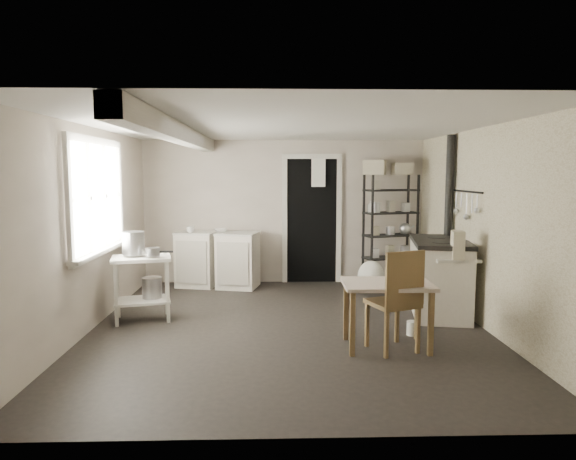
{
  "coord_description": "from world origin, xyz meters",
  "views": [
    {
      "loc": [
        -0.18,
        -5.77,
        1.78
      ],
      "look_at": [
        0.0,
        0.3,
        1.1
      ],
      "focal_mm": 32.0,
      "sensor_mm": 36.0,
      "label": 1
    }
  ],
  "objects_px": {
    "base_cabinets": "(218,257)",
    "flour_sack": "(371,277)",
    "chair": "(392,303)",
    "stockpot": "(133,243)",
    "shelf_rack": "(390,226)",
    "stove": "(439,279)",
    "work_table": "(387,311)",
    "prep_table": "(142,288)"
  },
  "relations": [
    {
      "from": "base_cabinets",
      "to": "flour_sack",
      "type": "relative_size",
      "value": 2.75
    },
    {
      "from": "base_cabinets",
      "to": "chair",
      "type": "bearing_deg",
      "value": -42.86
    },
    {
      "from": "stockpot",
      "to": "shelf_rack",
      "type": "xyz_separation_m",
      "value": [
        3.5,
        1.73,
        0.01
      ]
    },
    {
      "from": "stove",
      "to": "work_table",
      "type": "xyz_separation_m",
      "value": [
        -0.94,
        -1.24,
        -0.06
      ]
    },
    {
      "from": "base_cabinets",
      "to": "chair",
      "type": "relative_size",
      "value": 1.27
    },
    {
      "from": "shelf_rack",
      "to": "base_cabinets",
      "type": "bearing_deg",
      "value": 161.1
    },
    {
      "from": "flour_sack",
      "to": "prep_table",
      "type": "bearing_deg",
      "value": -155.94
    },
    {
      "from": "prep_table",
      "to": "shelf_rack",
      "type": "xyz_separation_m",
      "value": [
        3.41,
        1.75,
        0.55
      ]
    },
    {
      "from": "flour_sack",
      "to": "base_cabinets",
      "type": "bearing_deg",
      "value": 168.42
    },
    {
      "from": "prep_table",
      "to": "work_table",
      "type": "xyz_separation_m",
      "value": [
        2.74,
        -1.06,
        -0.02
      ]
    },
    {
      "from": "stockpot",
      "to": "shelf_rack",
      "type": "height_order",
      "value": "shelf_rack"
    },
    {
      "from": "prep_table",
      "to": "base_cabinets",
      "type": "distance_m",
      "value": 1.97
    },
    {
      "from": "stove",
      "to": "chair",
      "type": "height_order",
      "value": "chair"
    },
    {
      "from": "stove",
      "to": "chair",
      "type": "distance_m",
      "value": 1.6
    },
    {
      "from": "base_cabinets",
      "to": "shelf_rack",
      "type": "xyz_separation_m",
      "value": [
        2.69,
        -0.08,
        0.49
      ]
    },
    {
      "from": "chair",
      "to": "flour_sack",
      "type": "relative_size",
      "value": 2.17
    },
    {
      "from": "prep_table",
      "to": "shelf_rack",
      "type": "height_order",
      "value": "shelf_rack"
    },
    {
      "from": "prep_table",
      "to": "base_cabinets",
      "type": "height_order",
      "value": "base_cabinets"
    },
    {
      "from": "base_cabinets",
      "to": "shelf_rack",
      "type": "relative_size",
      "value": 0.75
    },
    {
      "from": "work_table",
      "to": "chair",
      "type": "xyz_separation_m",
      "value": [
        0.04,
        -0.08,
        0.1
      ]
    },
    {
      "from": "stockpot",
      "to": "work_table",
      "type": "xyz_separation_m",
      "value": [
        2.83,
        -1.08,
        -0.56
      ]
    },
    {
      "from": "chair",
      "to": "base_cabinets",
      "type": "bearing_deg",
      "value": 104.5
    },
    {
      "from": "chair",
      "to": "stockpot",
      "type": "bearing_deg",
      "value": 137.78
    },
    {
      "from": "stockpot",
      "to": "flour_sack",
      "type": "relative_size",
      "value": 0.59
    },
    {
      "from": "base_cabinets",
      "to": "flour_sack",
      "type": "height_order",
      "value": "base_cabinets"
    },
    {
      "from": "shelf_rack",
      "to": "flour_sack",
      "type": "relative_size",
      "value": 3.66
    },
    {
      "from": "base_cabinets",
      "to": "stove",
      "type": "relative_size",
      "value": 1.1
    },
    {
      "from": "base_cabinets",
      "to": "work_table",
      "type": "xyz_separation_m",
      "value": [
        2.02,
        -2.89,
        -0.08
      ]
    },
    {
      "from": "stockpot",
      "to": "base_cabinets",
      "type": "bearing_deg",
      "value": 65.89
    },
    {
      "from": "stove",
      "to": "prep_table",
      "type": "bearing_deg",
      "value": -166.69
    },
    {
      "from": "stockpot",
      "to": "flour_sack",
      "type": "bearing_deg",
      "value": 23.06
    },
    {
      "from": "prep_table",
      "to": "chair",
      "type": "relative_size",
      "value": 0.75
    },
    {
      "from": "shelf_rack",
      "to": "prep_table",
      "type": "bearing_deg",
      "value": -169.97
    },
    {
      "from": "stove",
      "to": "flour_sack",
      "type": "height_order",
      "value": "stove"
    },
    {
      "from": "flour_sack",
      "to": "shelf_rack",
      "type": "bearing_deg",
      "value": 47.21
    },
    {
      "from": "shelf_rack",
      "to": "flour_sack",
      "type": "distance_m",
      "value": 0.89
    },
    {
      "from": "prep_table",
      "to": "work_table",
      "type": "relative_size",
      "value": 0.88
    },
    {
      "from": "prep_table",
      "to": "stove",
      "type": "distance_m",
      "value": 3.69
    },
    {
      "from": "prep_table",
      "to": "stockpot",
      "type": "distance_m",
      "value": 0.55
    },
    {
      "from": "chair",
      "to": "prep_table",
      "type": "bearing_deg",
      "value": 137.5
    },
    {
      "from": "work_table",
      "to": "chair",
      "type": "height_order",
      "value": "chair"
    },
    {
      "from": "prep_table",
      "to": "shelf_rack",
      "type": "distance_m",
      "value": 3.87
    }
  ]
}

